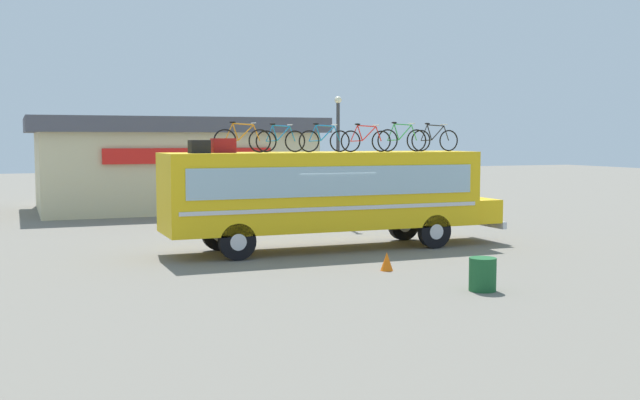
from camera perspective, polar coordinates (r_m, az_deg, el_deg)
The scene contains 14 objects.
ground_plane at distance 24.27m, azimuth 0.26°, elevation -3.73°, with size 120.00×120.00×0.00m, color slate.
bus at distance 24.14m, azimuth 0.62°, elevation 0.63°, with size 11.25×2.45×3.11m.
luggage_bag_1 at distance 22.53m, azimuth -9.05°, elevation 3.98°, with size 0.57×0.54×0.38m, color black.
luggage_bag_2 at distance 23.05m, azimuth -7.26°, elevation 4.08°, with size 0.70×0.41×0.44m, color maroon.
rooftop_bicycle_1 at distance 23.03m, azimuth -5.85°, elevation 4.53°, with size 1.80×0.44×0.95m.
rooftop_bicycle_2 at distance 23.77m, azimuth -2.98°, elevation 4.51°, with size 1.64×0.44×0.91m.
rooftop_bicycle_3 at distance 23.86m, azimuth 0.33°, elevation 4.52°, with size 1.73×0.44×0.91m.
rooftop_bicycle_4 at distance 24.27m, azimuth 3.46°, elevation 4.51°, with size 1.76×0.44×0.91m.
rooftop_bicycle_5 at distance 24.92m, azimuth 6.18°, elevation 4.55°, with size 1.79×0.44×0.97m.
rooftop_bicycle_6 at distance 25.72m, azimuth 8.61°, elevation 4.51°, with size 1.78×0.44×0.95m.
roadside_building at distance 39.19m, azimuth -11.01°, elevation 2.78°, with size 13.93×8.60×4.53m.
trash_bin at distance 18.12m, azimuth 12.10°, elevation -5.47°, with size 0.63×0.63×0.78m, color #1E592D.
traffic_cone at distance 20.47m, azimuth 5.04°, elevation -4.61°, with size 0.34×0.34×0.50m, color orange.
street_lamp at distance 30.78m, azimuth 1.36°, elevation 3.66°, with size 0.29×0.29×5.23m.
Camera 1 is at (-9.08, -22.23, 3.54)m, focal length 42.64 mm.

